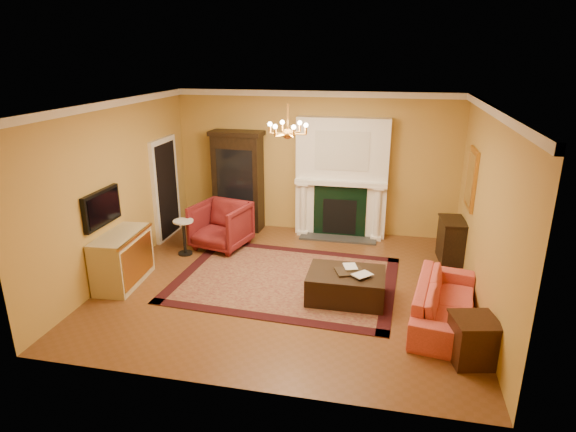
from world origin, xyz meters
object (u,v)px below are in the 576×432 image
(china_cabinet, at_px, (238,183))
(console_table, at_px, (451,241))
(pedestal_table, at_px, (184,235))
(leather_ottoman, at_px, (346,285))
(wingback_armchair, at_px, (221,223))
(end_table, at_px, (473,341))
(commode, at_px, (122,259))
(coral_sofa, at_px, (445,296))

(china_cabinet, distance_m, console_table, 4.55)
(pedestal_table, relative_size, console_table, 0.89)
(china_cabinet, relative_size, leather_ottoman, 1.73)
(pedestal_table, bearing_deg, leather_ottoman, -19.71)
(wingback_armchair, distance_m, pedestal_table, 0.77)
(console_table, bearing_deg, wingback_armchair, 178.45)
(china_cabinet, height_order, end_table, china_cabinet)
(commode, distance_m, console_table, 5.91)
(commode, relative_size, console_table, 1.53)
(end_table, xyz_separation_m, console_table, (0.06, 3.23, 0.10))
(console_table, bearing_deg, leather_ottoman, -137.69)
(wingback_armchair, height_order, console_table, wingback_armchair)
(china_cabinet, xyz_separation_m, commode, (-1.09, -3.02, -0.59))
(china_cabinet, height_order, pedestal_table, china_cabinet)
(console_table, bearing_deg, end_table, -96.11)
(china_cabinet, relative_size, wingback_armchair, 2.05)
(pedestal_table, relative_size, coral_sofa, 0.34)
(wingback_armchair, relative_size, console_table, 1.30)
(china_cabinet, height_order, leather_ottoman, china_cabinet)
(commode, bearing_deg, leather_ottoman, -0.50)
(leather_ottoman, bearing_deg, wingback_armchair, 147.90)
(pedestal_table, bearing_deg, console_table, 8.69)
(wingback_armchair, bearing_deg, leather_ottoman, -18.37)
(commode, xyz_separation_m, console_table, (5.51, 2.14, -0.06))
(wingback_armchair, height_order, coral_sofa, wingback_armchair)
(wingback_armchair, relative_size, commode, 0.84)
(china_cabinet, height_order, coral_sofa, china_cabinet)
(pedestal_table, bearing_deg, wingback_armchair, 40.62)
(wingback_armchair, distance_m, coral_sofa, 4.58)
(commode, bearing_deg, coral_sofa, -5.30)
(china_cabinet, distance_m, leather_ottoman, 3.94)
(pedestal_table, height_order, end_table, pedestal_table)
(china_cabinet, xyz_separation_m, console_table, (4.42, -0.88, -0.65))
(china_cabinet, relative_size, commode, 1.73)
(wingback_armchair, relative_size, pedestal_table, 1.45)
(pedestal_table, xyz_separation_m, commode, (-0.51, -1.37, 0.04))
(china_cabinet, distance_m, pedestal_table, 1.86)
(console_table, xyz_separation_m, leather_ottoman, (-1.77, -1.92, -0.15))
(commode, bearing_deg, wingback_armchair, 56.11)
(pedestal_table, xyz_separation_m, coral_sofa, (4.69, -1.51, -0.01))
(coral_sofa, distance_m, leather_ottoman, 1.51)
(coral_sofa, bearing_deg, wingback_armchair, 73.03)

